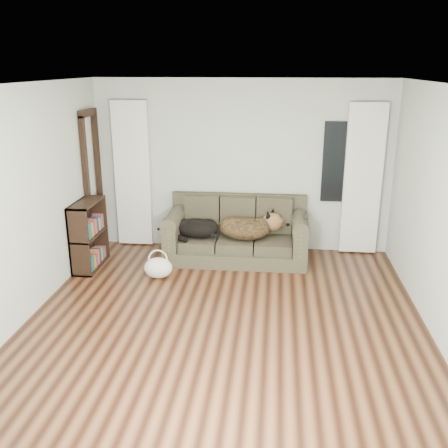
# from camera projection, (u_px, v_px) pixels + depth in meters

# --- Properties ---
(floor) EXTENTS (5.00, 5.00, 0.00)m
(floor) POSITION_uv_depth(u_px,v_px,m) (224.00, 323.00, 5.63)
(floor) COLOR black
(floor) RESTS_ON ground
(ceiling) EXTENTS (5.00, 5.00, 0.00)m
(ceiling) POSITION_uv_depth(u_px,v_px,m) (225.00, 84.00, 4.83)
(ceiling) COLOR white
(ceiling) RESTS_ON ground
(wall_back) EXTENTS (4.50, 0.04, 2.60)m
(wall_back) POSITION_uv_depth(u_px,v_px,m) (242.00, 166.00, 7.60)
(wall_back) COLOR #B2BDAD
(wall_back) RESTS_ON ground
(wall_left) EXTENTS (0.04, 5.00, 2.60)m
(wall_left) POSITION_uv_depth(u_px,v_px,m) (21.00, 206.00, 5.46)
(wall_left) COLOR #B2BDAD
(wall_left) RESTS_ON ground
(wall_right) EXTENTS (0.04, 5.00, 2.60)m
(wall_right) POSITION_uv_depth(u_px,v_px,m) (447.00, 220.00, 5.00)
(wall_right) COLOR #B2BDAD
(wall_right) RESTS_ON ground
(curtain_left) EXTENTS (0.55, 0.08, 2.25)m
(curtain_left) POSITION_uv_depth(u_px,v_px,m) (132.00, 175.00, 7.74)
(curtain_left) COLOR white
(curtain_left) RESTS_ON ground
(curtain_right) EXTENTS (0.55, 0.08, 2.25)m
(curtain_right) POSITION_uv_depth(u_px,v_px,m) (363.00, 180.00, 7.38)
(curtain_right) COLOR white
(curtain_right) RESTS_ON ground
(window_pane) EXTENTS (0.50, 0.03, 1.20)m
(window_pane) POSITION_uv_depth(u_px,v_px,m) (339.00, 162.00, 7.39)
(window_pane) COLOR black
(window_pane) RESTS_ON wall_back
(door_casing) EXTENTS (0.07, 0.60, 2.10)m
(door_casing) POSITION_uv_depth(u_px,v_px,m) (93.00, 186.00, 7.47)
(door_casing) COLOR black
(door_casing) RESTS_ON ground
(sofa) EXTENTS (2.05, 0.89, 0.84)m
(sofa) POSITION_uv_depth(u_px,v_px,m) (236.00, 230.00, 7.36)
(sofa) COLOR #2F2C20
(sofa) RESTS_ON floor
(dog_black_lab) EXTENTS (0.71, 0.55, 0.27)m
(dog_black_lab) POSITION_uv_depth(u_px,v_px,m) (194.00, 228.00, 7.34)
(dog_black_lab) COLOR black
(dog_black_lab) RESTS_ON sofa
(dog_shepherd) EXTENTS (0.83, 0.63, 0.34)m
(dog_shepherd) POSITION_uv_depth(u_px,v_px,m) (248.00, 229.00, 7.29)
(dog_shepherd) COLOR black
(dog_shepherd) RESTS_ON sofa
(tv_remote) EXTENTS (0.09, 0.20, 0.02)m
(tv_remote) POSITION_uv_depth(u_px,v_px,m) (306.00, 216.00, 7.07)
(tv_remote) COLOR black
(tv_remote) RESTS_ON sofa
(tote_bag) EXTENTS (0.47, 0.41, 0.28)m
(tote_bag) POSITION_uv_depth(u_px,v_px,m) (158.00, 267.00, 6.78)
(tote_bag) COLOR silver
(tote_bag) RESTS_ON floor
(bookshelf) EXTENTS (0.33, 0.79, 0.97)m
(bookshelf) POSITION_uv_depth(u_px,v_px,m) (89.00, 234.00, 7.05)
(bookshelf) COLOR black
(bookshelf) RESTS_ON floor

